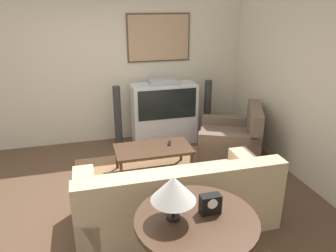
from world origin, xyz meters
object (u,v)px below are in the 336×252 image
(armchair, at_px, (231,141))
(table_lamp, at_px, (173,189))
(mantel_clock, at_px, (210,204))
(speaker_tower_left, at_px, (118,119))
(console_table, at_px, (196,226))
(speaker_tower_right, at_px, (207,111))
(tv, at_px, (164,113))
(coffee_table, at_px, (153,150))
(couch, at_px, (176,199))

(armchair, bearing_deg, table_lamp, -10.43)
(armchair, relative_size, table_lamp, 3.32)
(mantel_clock, height_order, speaker_tower_left, speaker_tower_left)
(console_table, distance_m, speaker_tower_right, 3.69)
(table_lamp, height_order, mantel_clock, table_lamp)
(speaker_tower_right, bearing_deg, console_table, -113.13)
(speaker_tower_left, relative_size, speaker_tower_right, 1.00)
(tv, distance_m, console_table, 3.46)
(armchair, height_order, speaker_tower_right, speaker_tower_right)
(coffee_table, height_order, speaker_tower_left, speaker_tower_left)
(mantel_clock, distance_m, speaker_tower_right, 3.61)
(tv, bearing_deg, table_lamp, -103.26)
(console_table, bearing_deg, tv, 79.91)
(armchair, xyz_separation_m, console_table, (-1.50, -2.43, 0.44))
(speaker_tower_left, xyz_separation_m, speaker_tower_right, (1.68, 0.00, 0.00))
(armchair, bearing_deg, tv, -112.28)
(tv, relative_size, mantel_clock, 6.80)
(armchair, xyz_separation_m, mantel_clock, (-1.37, -2.38, 0.60))
(coffee_table, xyz_separation_m, speaker_tower_right, (1.30, 1.11, 0.15))
(coffee_table, distance_m, speaker_tower_right, 1.72)
(table_lamp, bearing_deg, mantel_clock, -0.14)
(coffee_table, relative_size, speaker_tower_right, 1.02)
(coffee_table, height_order, table_lamp, table_lamp)
(speaker_tower_left, bearing_deg, tv, 0.92)
(console_table, height_order, mantel_clock, mantel_clock)
(table_lamp, bearing_deg, speaker_tower_right, 63.97)
(speaker_tower_right, bearing_deg, armchair, -86.50)
(console_table, bearing_deg, table_lamp, 165.63)
(tv, xyz_separation_m, mantel_clock, (-0.47, -3.35, 0.33))
(table_lamp, relative_size, mantel_clock, 2.23)
(table_lamp, relative_size, speaker_tower_left, 0.35)
(speaker_tower_left, bearing_deg, couch, -81.15)
(mantel_clock, bearing_deg, tv, 82.00)
(console_table, bearing_deg, speaker_tower_right, 66.87)
(tv, relative_size, armchair, 0.92)
(couch, distance_m, speaker_tower_left, 2.39)
(coffee_table, relative_size, speaker_tower_left, 1.02)
(console_table, xyz_separation_m, table_lamp, (-0.18, 0.05, 0.35))
(tv, relative_size, coffee_table, 1.04)
(tv, bearing_deg, coffee_table, -112.15)
(tv, bearing_deg, speaker_tower_right, -0.92)
(tv, height_order, armchair, tv)
(tv, xyz_separation_m, speaker_tower_left, (-0.84, -0.01, -0.03))
(armchair, height_order, console_table, armchair)
(mantel_clock, relative_size, speaker_tower_right, 0.16)
(console_table, height_order, speaker_tower_right, speaker_tower_right)
(speaker_tower_left, bearing_deg, table_lamp, -89.12)
(coffee_table, distance_m, mantel_clock, 2.29)
(couch, relative_size, console_table, 2.23)
(table_lamp, bearing_deg, speaker_tower_left, 90.88)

